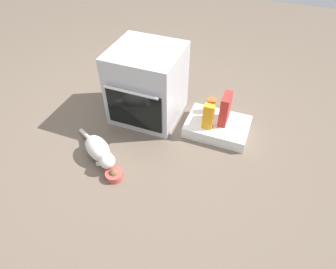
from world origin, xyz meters
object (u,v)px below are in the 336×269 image
at_px(oven, 147,84).
at_px(sauce_jar, 211,105).
at_px(food_bowl, 114,175).
at_px(cat, 99,150).
at_px(cereal_box, 225,109).
at_px(juice_carton, 208,117).
at_px(pantry_cabinet, 217,127).

bearing_deg(oven, sauce_jar, 11.11).
bearing_deg(food_bowl, cat, 146.88).
bearing_deg(oven, food_bowl, -85.10).
xyz_separation_m(oven, cereal_box, (0.73, 0.02, -0.09)).
xyz_separation_m(cat, juice_carton, (0.75, 0.59, 0.13)).
xyz_separation_m(cereal_box, juice_carton, (-0.12, -0.13, -0.02)).
relative_size(food_bowl, cereal_box, 0.51).
xyz_separation_m(pantry_cabinet, cereal_box, (0.04, 0.03, 0.19)).
xyz_separation_m(oven, food_bowl, (0.07, -0.83, -0.30)).
relative_size(oven, sauce_jar, 4.85).
relative_size(oven, cereal_box, 2.43).
relative_size(cat, cereal_box, 1.95).
distance_m(food_bowl, sauce_jar, 1.09).
bearing_deg(oven, cat, -100.76).
relative_size(food_bowl, sauce_jar, 1.01).
xyz_separation_m(pantry_cabinet, sauce_jar, (-0.10, 0.13, 0.12)).
distance_m(oven, cat, 0.75).
relative_size(pantry_cabinet, cat, 1.02).
relative_size(juice_carton, sauce_jar, 1.71).
relative_size(food_bowl, juice_carton, 0.59).
bearing_deg(sauce_jar, cereal_box, -33.61).
distance_m(oven, juice_carton, 0.64).
bearing_deg(cereal_box, juice_carton, -131.65).
relative_size(pantry_cabinet, food_bowl, 3.94).
height_order(food_bowl, cereal_box, cereal_box).
distance_m(pantry_cabinet, food_bowl, 1.03).
height_order(cereal_box, sauce_jar, cereal_box).
relative_size(oven, pantry_cabinet, 1.22).
xyz_separation_m(food_bowl, cat, (-0.20, 0.13, 0.07)).
height_order(oven, sauce_jar, oven).
xyz_separation_m(food_bowl, cereal_box, (0.66, 0.85, 0.21)).
distance_m(cereal_box, juice_carton, 0.17).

